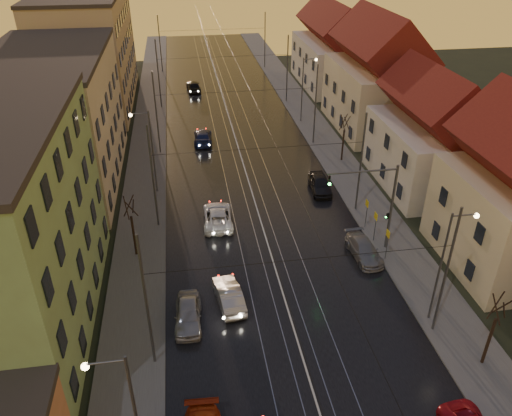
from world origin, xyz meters
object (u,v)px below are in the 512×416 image
driving_car_3 (203,137)px  parked_right_2 (320,184)px  driving_car_2 (218,216)px  parked_left_3 (188,314)px  driving_car_4 (194,86)px  parked_right_1 (364,250)px  street_lamp_1 (447,257)px  traffic_light_mast (380,198)px  street_lamp_0 (127,411)px  street_lamp_2 (148,144)px  street_lamp_3 (305,83)px  driving_car_1 (229,295)px

driving_car_3 → parked_right_2: size_ratio=1.09×
driving_car_2 → parked_left_3: (-2.90, -11.59, -0.00)m
driving_car_2 → parked_right_2: 10.87m
driving_car_4 → parked_right_2: 34.39m
parked_left_3 → parked_right_1: size_ratio=0.94×
street_lamp_1 → driving_car_4: bearing=104.4°
traffic_light_mast → driving_car_3: traffic_light_mast is taller
street_lamp_0 → parked_right_2: bearing=59.1°
street_lamp_0 → parked_left_3: bearing=75.6°
street_lamp_2 → street_lamp_3: same height
parked_right_1 → parked_left_3: bearing=-162.9°
street_lamp_3 → parked_left_3: size_ratio=1.92×
street_lamp_1 → driving_car_3: (-12.90, 31.22, -4.18)m
street_lamp_1 → street_lamp_2: 27.05m
street_lamp_2 → driving_car_1: bearing=-72.1°
driving_car_3 → parked_right_2: (10.17, -13.31, 0.05)m
street_lamp_0 → driving_car_2: bearing=75.8°
parked_left_3 → parked_right_2: size_ratio=0.93×
street_lamp_2 → parked_right_1: bearing=-38.6°
street_lamp_0 → driving_car_4: bearing=85.0°
driving_car_1 → driving_car_4: bearing=-96.9°
street_lamp_0 → driving_car_3: (5.31, 39.22, -4.18)m
traffic_light_mast → parked_left_3: (-14.52, -5.94, -3.89)m
driving_car_1 → driving_car_3: (-0.02, 27.74, -0.00)m
street_lamp_3 → driving_car_4: size_ratio=1.75×
street_lamp_3 → parked_left_3: (-15.63, -33.94, -4.18)m
street_lamp_0 → street_lamp_3: (18.21, 44.00, 0.00)m
street_lamp_2 → street_lamp_0: bearing=-90.0°
driving_car_2 → parked_right_1: 12.38m
traffic_light_mast → parked_right_1: 4.17m
street_lamp_0 → traffic_light_mast: (17.10, 16.00, -0.29)m
driving_car_2 → parked_right_2: parked_right_2 is taller
driving_car_1 → driving_car_2: bearing=-98.0°
driving_car_2 → driving_car_4: size_ratio=1.12×
street_lamp_2 → driving_car_1: street_lamp_2 is taller
street_lamp_2 → traffic_light_mast: street_lamp_2 is taller
driving_car_2 → driving_car_3: size_ratio=1.05×
street_lamp_0 → parked_left_3: street_lamp_0 is taller
driving_car_2 → parked_right_1: size_ratio=1.15×
driving_car_3 → driving_car_4: driving_car_4 is taller
street_lamp_2 → parked_right_2: 16.16m
traffic_light_mast → driving_car_1: (-11.77, -4.51, -3.89)m
driving_car_4 → street_lamp_3: bearing=127.2°
street_lamp_1 → parked_right_1: size_ratio=1.80×
street_lamp_3 → driving_car_3: (-12.90, -4.78, -4.18)m
street_lamp_1 → parked_right_1: bearing=106.8°
street_lamp_1 → parked_right_2: street_lamp_1 is taller
street_lamp_1 → parked_right_2: size_ratio=1.79×
parked_left_3 → street_lamp_2: bearing=101.1°
street_lamp_2 → driving_car_2: (5.48, -6.35, -4.18)m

